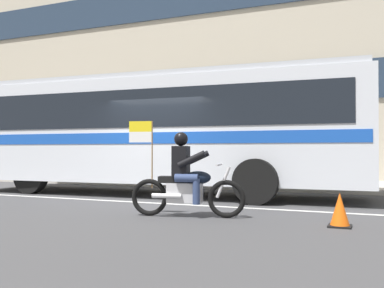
{
  "coord_description": "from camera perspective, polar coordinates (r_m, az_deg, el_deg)",
  "views": [
    {
      "loc": [
        4.98,
        -9.55,
        1.23
      ],
      "look_at": [
        1.18,
        -0.53,
        1.37
      ],
      "focal_mm": 40.65,
      "sensor_mm": 36.0,
      "label": 1
    }
  ],
  "objects": [
    {
      "name": "lane_center_stripe",
      "position": [
        10.32,
        -6.29,
        -7.63
      ],
      "size": [
        26.6,
        0.14,
        0.01
      ],
      "primitive_type": "cube",
      "color": "silver",
      "rests_on": "ground_plane"
    },
    {
      "name": "office_building_facade",
      "position": [
        18.14,
        6.41,
        12.45
      ],
      "size": [
        28.0,
        0.89,
        10.76
      ],
      "color": "#B2A893",
      "rests_on": "ground_plane"
    },
    {
      "name": "transit_bus",
      "position": [
        12.1,
        -4.45,
        2.29
      ],
      "size": [
        11.24,
        3.05,
        3.22
      ],
      "color": "silver",
      "rests_on": "ground_plane"
    },
    {
      "name": "sidewalk_curb",
      "position": [
        15.52,
        4.05,
        -5.07
      ],
      "size": [
        28.0,
        3.8,
        0.15
      ],
      "primitive_type": "cube",
      "color": "#B7B2A8",
      "rests_on": "ground_plane"
    },
    {
      "name": "ground_plane",
      "position": [
        10.84,
        -4.73,
        -7.32
      ],
      "size": [
        60.0,
        60.0,
        0.0
      ],
      "primitive_type": "plane",
      "color": "#3D3D3F"
    },
    {
      "name": "motorcycle_with_rider",
      "position": [
        8.03,
        -0.8,
        -4.83
      ],
      "size": [
        2.16,
        0.77,
        1.78
      ],
      "color": "black",
      "rests_on": "ground_plane"
    },
    {
      "name": "fire_hydrant",
      "position": [
        13.69,
        15.71,
        -3.76
      ],
      "size": [
        0.22,
        0.3,
        0.75
      ],
      "color": "#4C8C3F",
      "rests_on": "sidewalk_curb"
    },
    {
      "name": "traffic_cone",
      "position": [
        7.41,
        18.82,
        -8.29
      ],
      "size": [
        0.36,
        0.36,
        0.55
      ],
      "color": "#EA590F",
      "rests_on": "ground_plane"
    }
  ]
}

